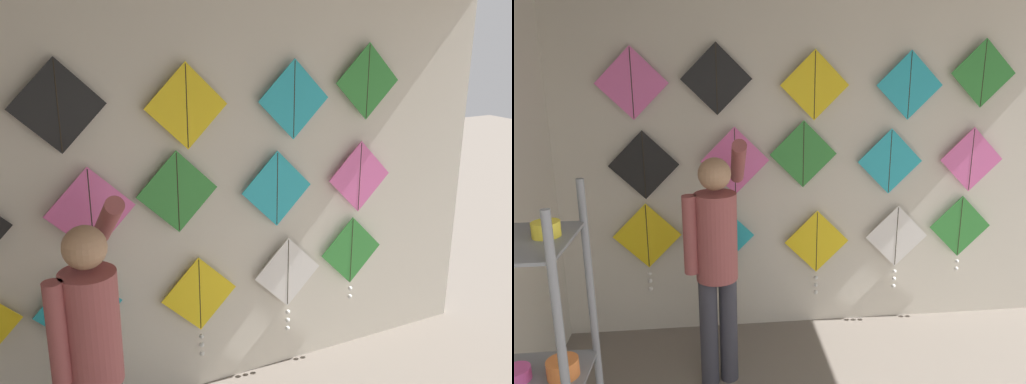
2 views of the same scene
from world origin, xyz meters
The scene contains 14 objects.
back_panel centered at (0.00, 3.98, 1.40)m, with size 4.94×0.06×2.80m, color beige.
shopkeeper centered at (-0.81, 3.18, 1.00)m, with size 0.44×0.66×1.77m.
kite_1 centered at (-0.77, 3.89, 0.86)m, with size 0.55×0.01×0.55m.
kite_2 centered at (0.05, 3.89, 0.74)m, with size 0.55×0.04×0.76m.
kite_3 centered at (0.75, 3.89, 0.76)m, with size 0.55×0.04×0.76m.
kite_4 centered at (1.33, 3.89, 0.84)m, with size 0.55×0.04×0.69m.
kite_6 centered at (-0.64, 3.89, 1.50)m, with size 0.55×0.01×0.55m.
kite_7 centered at (-0.08, 3.89, 1.54)m, with size 0.55×0.01×0.55m.
kite_8 centered at (0.65, 3.89, 1.46)m, with size 0.55×0.01×0.55m.
kite_9 centered at (1.37, 3.89, 1.46)m, with size 0.55×0.01×0.55m.
kite_11 centered at (-0.77, 3.89, 2.14)m, with size 0.55×0.01×0.55m.
kite_12 centered at (0.00, 3.89, 2.09)m, with size 0.55×0.01×0.55m.
kite_13 centered at (0.78, 3.89, 2.08)m, with size 0.55×0.01×0.55m.
kite_14 centered at (1.40, 3.89, 2.18)m, with size 0.55×0.01×0.55m.
Camera 1 is at (-1.21, 0.50, 2.61)m, focal length 40.00 mm.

